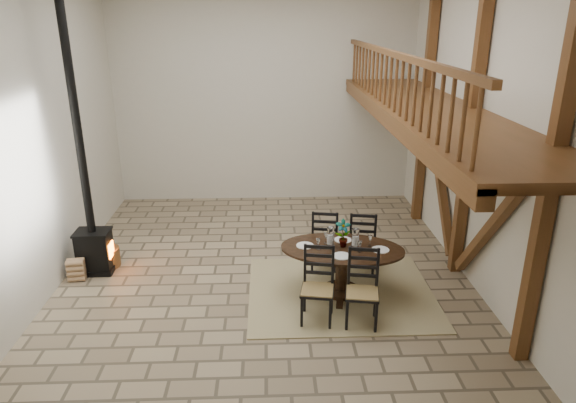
{
  "coord_description": "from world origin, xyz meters",
  "views": [
    {
      "loc": [
        0.06,
        -8.12,
        4.31
      ],
      "look_at": [
        0.41,
        0.4,
        1.2
      ],
      "focal_mm": 32.0,
      "sensor_mm": 36.0,
      "label": 1
    }
  ],
  "objects_px": {
    "wood_stove": "(89,212)",
    "log_stack": "(76,270)",
    "dining_table": "(342,268)",
    "log_basket": "(105,256)"
  },
  "relations": [
    {
      "from": "log_basket",
      "to": "wood_stove",
      "type": "bearing_deg",
      "value": -112.98
    },
    {
      "from": "dining_table",
      "to": "wood_stove",
      "type": "xyz_separation_m",
      "value": [
        -4.23,
        0.93,
        0.68
      ]
    },
    {
      "from": "log_basket",
      "to": "log_stack",
      "type": "relative_size",
      "value": 1.33
    },
    {
      "from": "dining_table",
      "to": "log_stack",
      "type": "distance_m",
      "value": 4.53
    },
    {
      "from": "log_stack",
      "to": "log_basket",
      "type": "bearing_deg",
      "value": 57.35
    },
    {
      "from": "wood_stove",
      "to": "log_stack",
      "type": "relative_size",
      "value": 12.72
    },
    {
      "from": "wood_stove",
      "to": "log_stack",
      "type": "height_order",
      "value": "wood_stove"
    },
    {
      "from": "wood_stove",
      "to": "log_stack",
      "type": "distance_m",
      "value": 1.03
    },
    {
      "from": "wood_stove",
      "to": "log_basket",
      "type": "bearing_deg",
      "value": 66.66
    },
    {
      "from": "log_basket",
      "to": "log_stack",
      "type": "height_order",
      "value": "log_basket"
    }
  ]
}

